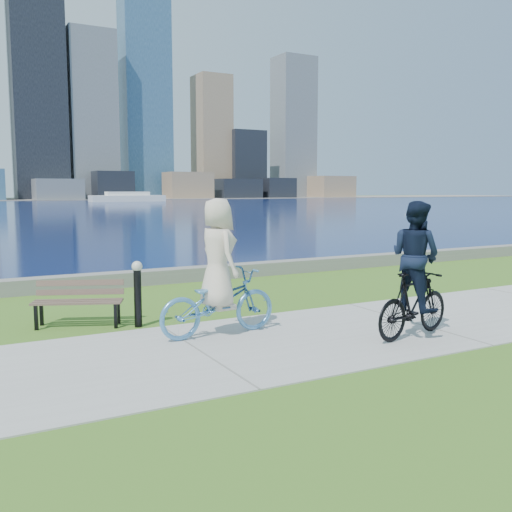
{
  "coord_description": "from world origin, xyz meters",
  "views": [
    {
      "loc": [
        -7.09,
        -7.43,
        2.36
      ],
      "look_at": [
        -2.04,
        2.0,
        1.1
      ],
      "focal_mm": 40.0,
      "sensor_mm": 36.0,
      "label": 1
    }
  ],
  "objects": [
    {
      "name": "park_bench",
      "position": [
        -5.22,
        2.56,
        0.47
      ],
      "size": [
        1.58,
        1.05,
        0.78
      ],
      "rotation": [
        0.0,
        0.0,
        -0.39
      ],
      "color": "black",
      "rests_on": "ground"
    },
    {
      "name": "seawall",
      "position": [
        0.0,
        6.2,
        0.17
      ],
      "size": [
        90.0,
        0.5,
        0.35
      ],
      "primitive_type": "cube",
      "color": "slate",
      "rests_on": "ground"
    },
    {
      "name": "cyclist_woman",
      "position": [
        -3.38,
        0.78,
        0.84
      ],
      "size": [
        0.82,
        2.07,
        2.2
      ],
      "rotation": [
        0.0,
        0.0,
        1.63
      ],
      "color": "#5291C9",
      "rests_on": "ground"
    },
    {
      "name": "ferry_far",
      "position": [
        22.24,
        98.0,
        0.77
      ],
      "size": [
        13.65,
        3.9,
        1.85
      ],
      "color": "white",
      "rests_on": "ground"
    },
    {
      "name": "bollard_lamp",
      "position": [
        -4.34,
        1.99,
        0.65
      ],
      "size": [
        0.18,
        0.18,
        1.14
      ],
      "color": "black",
      "rests_on": "ground"
    },
    {
      "name": "concrete_path",
      "position": [
        0.0,
        0.0,
        0.01
      ],
      "size": [
        80.0,
        3.5,
        0.02
      ],
      "primitive_type": "cube",
      "color": "#9E9E99",
      "rests_on": "ground"
    },
    {
      "name": "ground",
      "position": [
        0.0,
        0.0,
        0.0
      ],
      "size": [
        320.0,
        320.0,
        0.0
      ],
      "primitive_type": "plane",
      "color": "#39631A",
      "rests_on": "ground"
    },
    {
      "name": "cyclist_man",
      "position": [
        -0.7,
        -0.79,
        0.93
      ],
      "size": [
        0.84,
        1.82,
        2.16
      ],
      "rotation": [
        0.0,
        0.0,
        1.77
      ],
      "color": "black",
      "rests_on": "ground"
    },
    {
      "name": "bay_water",
      "position": [
        0.0,
        72.0,
        0.0
      ],
      "size": [
        320.0,
        131.0,
        0.01
      ],
      "primitive_type": "cube",
      "color": "#0B1A4B",
      "rests_on": "ground"
    }
  ]
}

